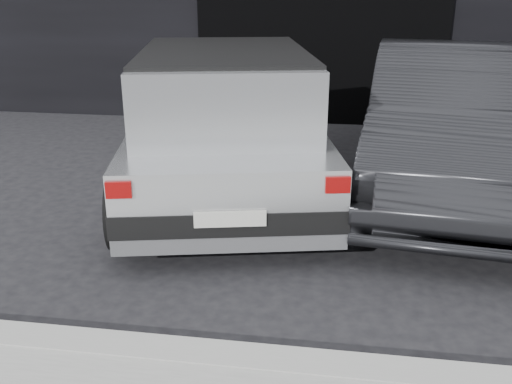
# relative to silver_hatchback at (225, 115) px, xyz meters

# --- Properties ---
(ground) EXTENTS (80.00, 80.00, 0.00)m
(ground) POSITION_rel_silver_hatchback_xyz_m (-0.12, -0.57, -0.87)
(ground) COLOR black
(ground) RESTS_ON ground
(garage_opening) EXTENTS (4.00, 0.10, 2.60)m
(garage_opening) POSITION_rel_silver_hatchback_xyz_m (0.88, 3.42, 0.43)
(garage_opening) COLOR black
(garage_opening) RESTS_ON ground
(curb) EXTENTS (18.00, 0.25, 0.12)m
(curb) POSITION_rel_silver_hatchback_xyz_m (0.88, -3.17, -0.81)
(curb) COLOR #999A94
(curb) RESTS_ON ground
(silver_hatchback) EXTENTS (2.86, 4.63, 1.59)m
(silver_hatchback) POSITION_rel_silver_hatchback_xyz_m (0.00, 0.00, 0.00)
(silver_hatchback) COLOR silver
(silver_hatchback) RESTS_ON ground
(second_car) EXTENTS (2.21, 5.00, 1.59)m
(second_car) POSITION_rel_silver_hatchback_xyz_m (2.47, 0.49, -0.07)
(second_car) COLOR black
(second_car) RESTS_ON ground
(cat_siamese) EXTENTS (0.40, 0.66, 0.25)m
(cat_siamese) POSITION_rel_silver_hatchback_xyz_m (0.01, -1.31, -0.76)
(cat_siamese) COLOR beige
(cat_siamese) RESTS_ON ground
(cat_white) EXTENTS (0.80, 0.33, 0.37)m
(cat_white) POSITION_rel_silver_hatchback_xyz_m (-0.00, -1.12, -0.69)
(cat_white) COLOR silver
(cat_white) RESTS_ON ground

